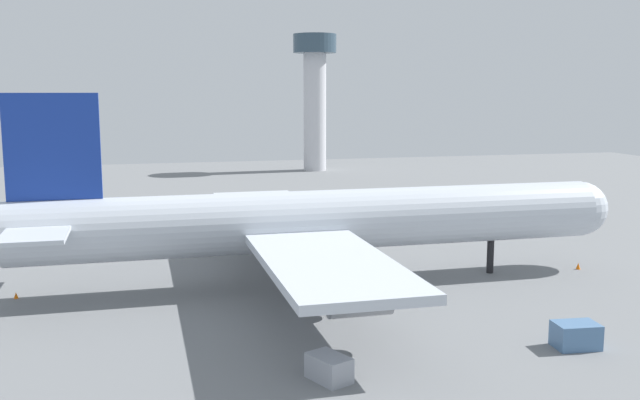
{
  "coord_description": "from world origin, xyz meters",
  "views": [
    {
      "loc": [
        -16.27,
        -63.69,
        18.18
      ],
      "look_at": [
        0.0,
        0.0,
        8.11
      ],
      "focal_mm": 40.07,
      "sensor_mm": 36.0,
      "label": 1
    }
  ],
  "objects_px": {
    "cargo_container_fore": "(576,335)",
    "control_tower": "(315,88)",
    "baggage_tug": "(372,220)",
    "cargo_container_aft": "(329,368)",
    "fuel_truck": "(170,240)",
    "safety_cone_tail": "(16,295)",
    "safety_cone_nose": "(578,266)",
    "cargo_airplane": "(316,221)",
    "pushback_tractor": "(73,236)"
  },
  "relations": [
    {
      "from": "cargo_airplane",
      "to": "cargo_container_aft",
      "type": "relative_size",
      "value": 18.05
    },
    {
      "from": "control_tower",
      "to": "fuel_truck",
      "type": "bearing_deg",
      "value": -115.53
    },
    {
      "from": "baggage_tug",
      "to": "safety_cone_nose",
      "type": "distance_m",
      "value": 29.27
    },
    {
      "from": "fuel_truck",
      "to": "safety_cone_tail",
      "type": "relative_size",
      "value": 8.01
    },
    {
      "from": "cargo_container_fore",
      "to": "control_tower",
      "type": "distance_m",
      "value": 118.55
    },
    {
      "from": "pushback_tractor",
      "to": "cargo_container_aft",
      "type": "height_order",
      "value": "pushback_tractor"
    },
    {
      "from": "cargo_container_fore",
      "to": "cargo_airplane",
      "type": "bearing_deg",
      "value": 123.72
    },
    {
      "from": "control_tower",
      "to": "cargo_airplane",
      "type": "bearing_deg",
      "value": -103.85
    },
    {
      "from": "cargo_container_aft",
      "to": "safety_cone_tail",
      "type": "relative_size",
      "value": 5.96
    },
    {
      "from": "cargo_container_fore",
      "to": "control_tower",
      "type": "relative_size",
      "value": 0.11
    },
    {
      "from": "pushback_tractor",
      "to": "safety_cone_tail",
      "type": "height_order",
      "value": "pushback_tractor"
    },
    {
      "from": "safety_cone_tail",
      "to": "cargo_airplane",
      "type": "bearing_deg",
      "value": -4.59
    },
    {
      "from": "safety_cone_nose",
      "to": "control_tower",
      "type": "xyz_separation_m",
      "value": [
        -3.95,
        96.85,
        18.57
      ]
    },
    {
      "from": "cargo_airplane",
      "to": "baggage_tug",
      "type": "relative_size",
      "value": 12.36
    },
    {
      "from": "cargo_container_aft",
      "to": "safety_cone_nose",
      "type": "height_order",
      "value": "cargo_container_aft"
    },
    {
      "from": "cargo_airplane",
      "to": "safety_cone_nose",
      "type": "xyz_separation_m",
      "value": [
        27.6,
        -0.94,
        -5.77
      ]
    },
    {
      "from": "baggage_tug",
      "to": "control_tower",
      "type": "distance_m",
      "value": 73.89
    },
    {
      "from": "cargo_airplane",
      "to": "fuel_truck",
      "type": "bearing_deg",
      "value": 122.68
    },
    {
      "from": "baggage_tug",
      "to": "safety_cone_tail",
      "type": "height_order",
      "value": "baggage_tug"
    },
    {
      "from": "pushback_tractor",
      "to": "control_tower",
      "type": "xyz_separation_m",
      "value": [
        47.44,
        72.08,
        17.68
      ]
    },
    {
      "from": "cargo_container_aft",
      "to": "safety_cone_tail",
      "type": "xyz_separation_m",
      "value": [
        -22.16,
        24.32,
        -0.54
      ]
    },
    {
      "from": "fuel_truck",
      "to": "control_tower",
      "type": "distance_m",
      "value": 86.23
    },
    {
      "from": "pushback_tractor",
      "to": "control_tower",
      "type": "relative_size",
      "value": 0.17
    },
    {
      "from": "cargo_airplane",
      "to": "fuel_truck",
      "type": "distance_m",
      "value": 24.07
    },
    {
      "from": "fuel_truck",
      "to": "control_tower",
      "type": "bearing_deg",
      "value": 64.47
    },
    {
      "from": "cargo_container_fore",
      "to": "control_tower",
      "type": "xyz_separation_m",
      "value": [
        9.73,
        116.77,
        17.99
      ]
    },
    {
      "from": "cargo_container_fore",
      "to": "safety_cone_nose",
      "type": "bearing_deg",
      "value": 55.51
    },
    {
      "from": "control_tower",
      "to": "cargo_container_aft",
      "type": "bearing_deg",
      "value": -103.51
    },
    {
      "from": "safety_cone_tail",
      "to": "cargo_container_fore",
      "type": "bearing_deg",
      "value": -29.43
    },
    {
      "from": "safety_cone_nose",
      "to": "safety_cone_tail",
      "type": "bearing_deg",
      "value": 176.75
    },
    {
      "from": "fuel_truck",
      "to": "safety_cone_nose",
      "type": "relative_size",
      "value": 6.78
    },
    {
      "from": "cargo_airplane",
      "to": "baggage_tug",
      "type": "xyz_separation_m",
      "value": [
        13.79,
        24.85,
        -4.88
      ]
    },
    {
      "from": "baggage_tug",
      "to": "cargo_container_aft",
      "type": "height_order",
      "value": "baggage_tug"
    },
    {
      "from": "safety_cone_nose",
      "to": "control_tower",
      "type": "distance_m",
      "value": 98.7
    },
    {
      "from": "cargo_airplane",
      "to": "safety_cone_tail",
      "type": "xyz_separation_m",
      "value": [
        -26.87,
        2.16,
        -5.82
      ]
    },
    {
      "from": "pushback_tractor",
      "to": "safety_cone_tail",
      "type": "relative_size",
      "value": 9.12
    },
    {
      "from": "cargo_airplane",
      "to": "cargo_container_aft",
      "type": "xyz_separation_m",
      "value": [
        -4.71,
        -22.16,
        -5.28
      ]
    },
    {
      "from": "cargo_airplane",
      "to": "control_tower",
      "type": "relative_size",
      "value": 1.96
    },
    {
      "from": "fuel_truck",
      "to": "safety_cone_nose",
      "type": "height_order",
      "value": "fuel_truck"
    },
    {
      "from": "fuel_truck",
      "to": "cargo_airplane",
      "type": "bearing_deg",
      "value": -57.32
    },
    {
      "from": "cargo_airplane",
      "to": "safety_cone_tail",
      "type": "distance_m",
      "value": 27.58
    },
    {
      "from": "fuel_truck",
      "to": "cargo_container_fore",
      "type": "bearing_deg",
      "value": -56.79
    },
    {
      "from": "safety_cone_tail",
      "to": "cargo_container_aft",
      "type": "bearing_deg",
      "value": -47.66
    },
    {
      "from": "baggage_tug",
      "to": "safety_cone_nose",
      "type": "bearing_deg",
      "value": -61.85
    },
    {
      "from": "cargo_airplane",
      "to": "safety_cone_nose",
      "type": "height_order",
      "value": "cargo_airplane"
    },
    {
      "from": "cargo_container_aft",
      "to": "safety_cone_nose",
      "type": "bearing_deg",
      "value": 33.29
    },
    {
      "from": "cargo_container_fore",
      "to": "fuel_truck",
      "type": "bearing_deg",
      "value": 123.21
    },
    {
      "from": "cargo_container_fore",
      "to": "safety_cone_tail",
      "type": "distance_m",
      "value": 46.84
    },
    {
      "from": "safety_cone_tail",
      "to": "control_tower",
      "type": "relative_size",
      "value": 0.02
    },
    {
      "from": "safety_cone_tail",
      "to": "safety_cone_nose",
      "type": "bearing_deg",
      "value": -3.25
    }
  ]
}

